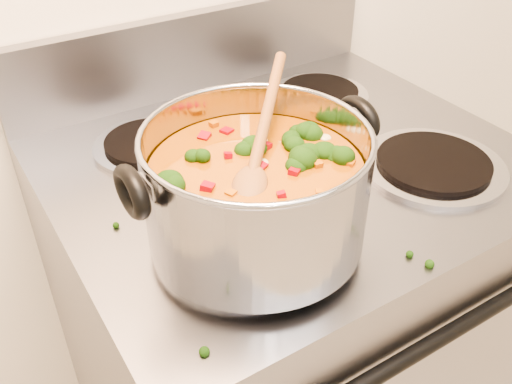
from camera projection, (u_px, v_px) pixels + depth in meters
electric_range at (280, 332)px, 1.24m from camera, size 0.79×0.71×1.08m
stockpot at (256, 191)px, 0.74m from camera, size 0.35×0.29×0.17m
wooden_spoon at (259, 148)px, 0.72m from camera, size 0.21×0.23×0.09m
cooktop_crumbs at (194, 231)px, 0.81m from camera, size 0.33×0.40×0.01m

